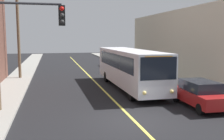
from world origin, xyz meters
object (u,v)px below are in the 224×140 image
parked_car_red (200,94)px  utility_pole_mid (18,14)px  city_bus (129,67)px  traffic_signal_left_corner (22,36)px  fire_hydrant (190,83)px

parked_car_red → utility_pole_mid: size_ratio=0.38×
city_bus → utility_pole_mid: bearing=142.2°
utility_pole_mid → traffic_signal_left_corner: size_ratio=1.93×
utility_pole_mid → fire_hydrant: size_ratio=13.76×
parked_car_red → fire_hydrant: size_ratio=5.29×
utility_pole_mid → traffic_signal_left_corner: utility_pole_mid is taller
traffic_signal_left_corner → city_bus: bearing=42.7°
utility_pole_mid → traffic_signal_left_corner: bearing=-83.1°
parked_car_red → traffic_signal_left_corner: size_ratio=0.74×
traffic_signal_left_corner → utility_pole_mid: bearing=96.9°
fire_hydrant → parked_car_red: bearing=-113.9°
city_bus → parked_car_red: city_bus is taller
parked_car_red → traffic_signal_left_corner: (-10.07, -0.36, 3.46)m
city_bus → fire_hydrant: (4.65, -1.72, -1.23)m
fire_hydrant → utility_pole_mid: bearing=147.4°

